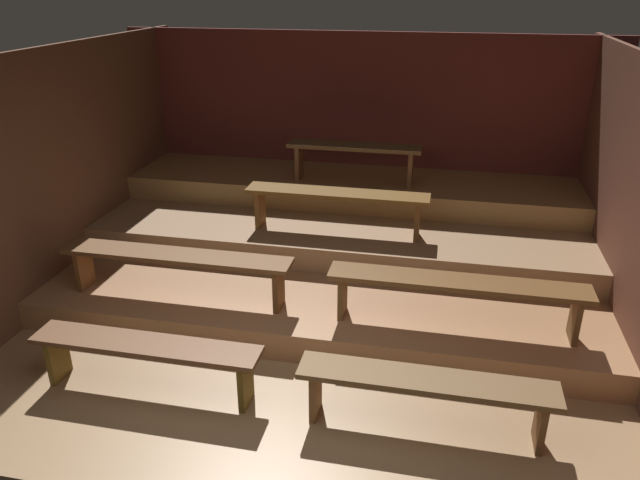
% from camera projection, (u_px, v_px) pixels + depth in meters
% --- Properties ---
extents(ground, '(6.35, 5.54, 0.08)m').
position_uv_depth(ground, '(323.00, 308.00, 6.31)').
color(ground, '#9F7952').
extents(wall_back, '(6.35, 0.06, 2.54)m').
position_uv_depth(wall_back, '(360.00, 132.00, 7.94)').
color(wall_back, brown).
rests_on(wall_back, ground).
extents(wall_left, '(0.06, 5.54, 2.54)m').
position_uv_depth(wall_left, '(63.00, 172.00, 6.32)').
color(wall_left, brown).
rests_on(wall_left, ground).
extents(wall_right, '(0.06, 5.54, 2.54)m').
position_uv_depth(wall_right, '(637.00, 212.00, 5.25)').
color(wall_right, brown).
rests_on(wall_right, ground).
extents(platform_lower, '(5.55, 3.45, 0.28)m').
position_uv_depth(platform_lower, '(335.00, 266.00, 6.82)').
color(platform_lower, '#AB774E').
rests_on(platform_lower, ground).
extents(platform_middle, '(5.55, 2.23, 0.28)m').
position_uv_depth(platform_middle, '(344.00, 223.00, 7.26)').
color(platform_middle, '#9E7651').
rests_on(platform_middle, platform_lower).
extents(platform_upper, '(5.55, 1.18, 0.28)m').
position_uv_depth(platform_upper, '(352.00, 188.00, 7.61)').
color(platform_upper, '#A87E49').
rests_on(platform_upper, platform_middle).
extents(bench_floor_left, '(1.91, 0.32, 0.46)m').
position_uv_depth(bench_floor_left, '(146.00, 352.00, 4.85)').
color(bench_floor_left, brown).
rests_on(bench_floor_left, ground).
extents(bench_floor_right, '(1.91, 0.32, 0.46)m').
position_uv_depth(bench_floor_right, '(426.00, 388.00, 4.43)').
color(bench_floor_right, brown).
rests_on(bench_floor_right, ground).
extents(bench_lower_left, '(2.26, 0.32, 0.46)m').
position_uv_depth(bench_lower_left, '(176.00, 261.00, 5.74)').
color(bench_lower_left, brown).
rests_on(bench_lower_left, platform_lower).
extents(bench_lower_right, '(2.26, 0.32, 0.46)m').
position_uv_depth(bench_lower_right, '(456.00, 288.00, 5.24)').
color(bench_lower_right, brown).
rests_on(bench_lower_right, platform_lower).
extents(bench_middle_center, '(2.00, 0.32, 0.46)m').
position_uv_depth(bench_middle_center, '(337.00, 199.00, 6.53)').
color(bench_middle_center, brown).
rests_on(bench_middle_center, platform_middle).
extents(bench_upper_center, '(1.62, 0.32, 0.46)m').
position_uv_depth(bench_upper_center, '(354.00, 152.00, 7.26)').
color(bench_upper_center, brown).
rests_on(bench_upper_center, platform_upper).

